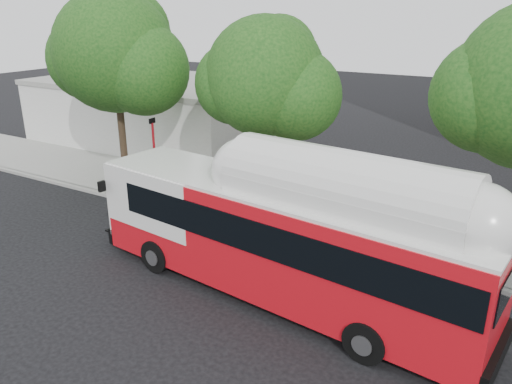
# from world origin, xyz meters

# --- Properties ---
(ground) EXTENTS (120.00, 120.00, 0.00)m
(ground) POSITION_xyz_m (0.00, 0.00, 0.00)
(ground) COLOR black
(ground) RESTS_ON ground
(sidewalk) EXTENTS (60.00, 5.00, 0.15)m
(sidewalk) POSITION_xyz_m (0.00, 6.50, 0.07)
(sidewalk) COLOR gray
(sidewalk) RESTS_ON ground
(curb_strip) EXTENTS (60.00, 0.30, 0.15)m
(curb_strip) POSITION_xyz_m (0.00, 3.90, 0.07)
(curb_strip) COLOR gray
(curb_strip) RESTS_ON ground
(red_curb_segment) EXTENTS (10.00, 0.32, 0.16)m
(red_curb_segment) POSITION_xyz_m (-3.00, 3.90, 0.08)
(red_curb_segment) COLOR maroon
(red_curb_segment) RESTS_ON ground
(street_tree_left) EXTENTS (6.67, 5.80, 9.74)m
(street_tree_left) POSITION_xyz_m (-8.53, 5.56, 6.60)
(street_tree_left) COLOR #2D2116
(street_tree_left) RESTS_ON ground
(street_tree_mid) EXTENTS (5.75, 5.00, 8.62)m
(street_tree_mid) POSITION_xyz_m (-0.59, 6.06, 5.91)
(street_tree_mid) COLOR #2D2116
(street_tree_mid) RESTS_ON ground
(low_commercial_bldg) EXTENTS (16.20, 10.20, 4.25)m
(low_commercial_bldg) POSITION_xyz_m (-14.00, 14.00, 2.15)
(low_commercial_bldg) COLOR silver
(low_commercial_bldg) RESTS_ON ground
(transit_bus) EXTENTS (14.33, 4.35, 4.18)m
(transit_bus) POSITION_xyz_m (2.87, 0.19, 1.95)
(transit_bus) COLOR red
(transit_bus) RESTS_ON ground
(signal_pole) EXTENTS (0.12, 0.39, 4.08)m
(signal_pole) POSITION_xyz_m (-6.13, 4.62, 2.09)
(signal_pole) COLOR red
(signal_pole) RESTS_ON ground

